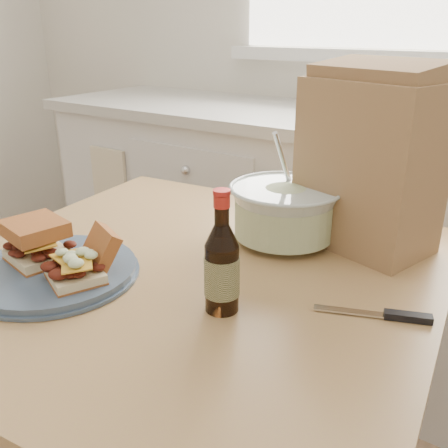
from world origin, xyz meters
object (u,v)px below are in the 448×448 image
Objects in this scene: dining_table at (189,317)px; coleslaw_bowl at (284,214)px; paper_bag at (369,166)px; plate at (54,272)px; beer_bottle at (222,267)px.

coleslaw_bowl is (0.10, 0.22, 0.18)m from dining_table.
plate is at bearing -115.27° from paper_bag.
dining_table is 0.49m from paper_bag.
paper_bag is at bearing 88.53° from beer_bottle.
plate is 1.27× the size of coleslaw_bowl.
plate is (-0.19, -0.17, 0.13)m from dining_table.
plate is at bearing -153.56° from beer_bottle.
coleslaw_bowl is 0.70× the size of paper_bag.
beer_bottle reaches higher than plate.
plate is 0.49m from coleslaw_bowl.
dining_table is 2.94× the size of paper_bag.
dining_table is 4.85× the size of beer_bottle.
coleslaw_bowl reaches higher than beer_bottle.
paper_bag is at bearing 29.85° from coleslaw_bowl.
paper_bag reaches higher than coleslaw_bowl.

